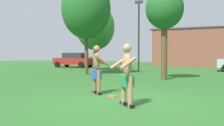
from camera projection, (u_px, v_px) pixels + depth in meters
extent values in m
plane|color=#2D6628|center=(122.00, 101.00, 6.94)|extent=(80.00, 80.00, 0.00)
cube|color=black|center=(95.00, 92.00, 8.44)|extent=(0.27, 0.26, 0.09)
cylinder|color=#936647|center=(95.00, 81.00, 8.42)|extent=(0.13, 0.13, 0.85)
cube|color=black|center=(99.00, 93.00, 8.09)|extent=(0.27, 0.26, 0.09)
cylinder|color=#936647|center=(99.00, 82.00, 8.07)|extent=(0.13, 0.13, 0.85)
cube|color=blue|center=(97.00, 74.00, 8.24)|extent=(0.44, 0.43, 0.31)
ellipsoid|color=#936647|center=(97.00, 61.00, 8.22)|extent=(0.41, 0.40, 0.61)
cylinder|color=#936647|center=(97.00, 60.00, 8.48)|extent=(0.47, 0.45, 0.34)
cylinder|color=#936647|center=(102.00, 60.00, 8.05)|extent=(0.44, 0.45, 0.39)
sphere|color=#936647|center=(97.00, 49.00, 8.21)|extent=(0.23, 0.23, 0.23)
cone|color=orange|center=(97.00, 47.00, 8.21)|extent=(0.35, 0.35, 0.13)
cube|color=black|center=(130.00, 106.00, 6.11)|extent=(0.27, 0.26, 0.09)
cylinder|color=tan|center=(130.00, 92.00, 6.10)|extent=(0.13, 0.13, 0.83)
cube|color=black|center=(124.00, 103.00, 6.44)|extent=(0.27, 0.26, 0.09)
cylinder|color=tan|center=(124.00, 90.00, 6.43)|extent=(0.13, 0.13, 0.83)
cube|color=#28844C|center=(127.00, 81.00, 6.25)|extent=(0.44, 0.43, 0.30)
ellipsoid|color=tan|center=(127.00, 64.00, 6.24)|extent=(0.41, 0.41, 0.60)
cylinder|color=tan|center=(128.00, 63.00, 5.98)|extent=(0.33, 0.53, 0.34)
cylinder|color=tan|center=(120.00, 63.00, 6.41)|extent=(0.47, 0.41, 0.37)
sphere|color=tan|center=(127.00, 48.00, 6.22)|extent=(0.23, 0.23, 0.23)
cylinder|color=orange|center=(112.00, 96.00, 7.73)|extent=(0.29, 0.29, 0.03)
cube|color=maroon|center=(74.00, 61.00, 25.77)|extent=(4.33, 1.88, 0.70)
cube|color=#282D33|center=(75.00, 55.00, 25.67)|extent=(2.44, 1.63, 0.56)
cylinder|color=black|center=(57.00, 64.00, 25.56)|extent=(0.64, 0.23, 0.64)
cylinder|color=black|center=(67.00, 64.00, 27.21)|extent=(0.64, 0.23, 0.64)
cylinder|color=black|center=(81.00, 65.00, 24.36)|extent=(0.64, 0.23, 0.64)
cylinder|color=black|center=(90.00, 64.00, 26.02)|extent=(0.64, 0.23, 0.64)
cylinder|color=black|center=(224.00, 67.00, 20.39)|extent=(0.64, 0.23, 0.64)
cylinder|color=black|center=(139.00, 38.00, 18.50)|extent=(0.12, 0.12, 5.34)
cube|color=#333338|center=(139.00, 2.00, 18.40)|extent=(0.60, 0.24, 0.20)
cube|color=brown|center=(206.00, 48.00, 28.61)|extent=(12.14, 5.32, 4.37)
cube|color=#3F3F44|center=(206.00, 29.00, 28.53)|extent=(12.63, 5.54, 0.16)
cylinder|color=brown|center=(86.00, 52.00, 16.48)|extent=(0.26, 0.26, 3.09)
ellipsoid|color=#236028|center=(86.00, 9.00, 16.38)|extent=(3.41, 3.41, 4.19)
cylinder|color=brown|center=(164.00, 51.00, 12.97)|extent=(0.33, 0.33, 3.11)
ellipsoid|color=#236028|center=(164.00, 9.00, 12.89)|extent=(2.06, 2.06, 2.22)
cylinder|color=#4C3823|center=(95.00, 57.00, 21.24)|extent=(0.30, 0.30, 2.42)
ellipsoid|color=#387F38|center=(95.00, 27.00, 21.14)|extent=(3.46, 3.46, 4.13)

